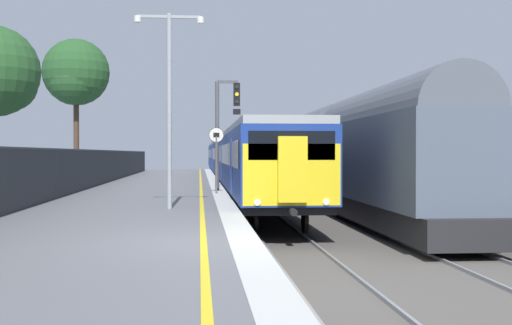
# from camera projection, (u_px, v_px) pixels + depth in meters

# --- Properties ---
(ground) EXTENTS (17.40, 110.00, 1.21)m
(ground) POSITION_uv_depth(u_px,v_px,m) (366.00, 273.00, 12.18)
(ground) COLOR slate
(commuter_train_at_platform) EXTENTS (2.83, 63.69, 3.81)m
(commuter_train_at_platform) POSITION_uv_depth(u_px,v_px,m) (233.00, 158.00, 49.47)
(commuter_train_at_platform) COLOR navy
(commuter_train_at_platform) RESTS_ON ground
(freight_train_adjacent_track) EXTENTS (2.60, 58.32, 4.88)m
(freight_train_adjacent_track) POSITION_uv_depth(u_px,v_px,m) (296.00, 152.00, 44.70)
(freight_train_adjacent_track) COLOR #232326
(freight_train_adjacent_track) RESTS_ON ground
(signal_gantry) EXTENTS (1.10, 0.24, 4.77)m
(signal_gantry) POSITION_uv_depth(u_px,v_px,m) (224.00, 121.00, 28.60)
(signal_gantry) COLOR #47474C
(signal_gantry) RESTS_ON ground
(speed_limit_sign) EXTENTS (0.59, 0.08, 2.63)m
(speed_limit_sign) POSITION_uv_depth(u_px,v_px,m) (216.00, 151.00, 26.11)
(speed_limit_sign) COLOR #59595B
(speed_limit_sign) RESTS_ON ground
(platform_lamp_mid) EXTENTS (2.00, 0.20, 5.65)m
(platform_lamp_mid) POSITION_uv_depth(u_px,v_px,m) (169.00, 94.00, 19.05)
(platform_lamp_mid) COLOR #93999E
(platform_lamp_mid) RESTS_ON ground
(background_tree_left) EXTENTS (3.97, 3.97, 8.45)m
(background_tree_left) POSITION_uv_depth(u_px,v_px,m) (75.00, 75.00, 39.28)
(background_tree_left) COLOR #473323
(background_tree_left) RESTS_ON ground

